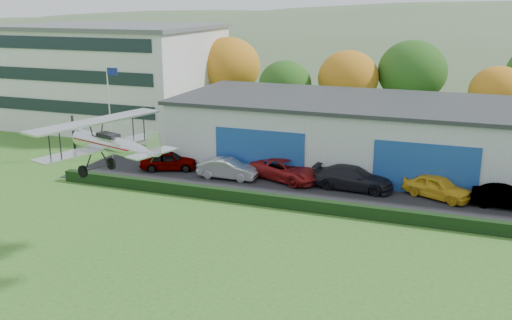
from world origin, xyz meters
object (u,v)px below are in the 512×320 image
(biplane, at_px, (110,142))
(hangar, at_px, (432,138))
(office_block, at_px, (115,75))
(car_3, at_px, (353,178))
(flagpole, at_px, (110,104))
(car_4, at_px, (437,187))
(car_0, at_px, (168,160))
(car_1, at_px, (228,169))
(car_5, at_px, (506,197))
(car_2, at_px, (286,170))

(biplane, bearing_deg, hangar, 76.19)
(office_block, bearing_deg, car_3, -25.84)
(flagpole, height_order, car_4, flagpole)
(hangar, height_order, car_4, hangar)
(car_0, xyz_separation_m, car_4, (20.15, 0.37, 0.03))
(hangar, distance_m, car_0, 20.52)
(flagpole, bearing_deg, car_4, -1.30)
(car_3, height_order, car_4, car_3)
(car_0, relative_size, biplane, 0.61)
(car_1, bearing_deg, car_3, -86.43)
(car_0, bearing_deg, car_3, -110.15)
(car_0, distance_m, car_4, 20.15)
(car_5, bearing_deg, flagpole, 89.76)
(car_5, bearing_deg, car_3, 89.74)
(flagpole, xyz_separation_m, biplane, (11.30, -16.60, 1.64))
(office_block, distance_m, car_4, 36.80)
(hangar, distance_m, office_block, 33.84)
(car_2, relative_size, biplane, 0.78)
(hangar, bearing_deg, biplane, -121.03)
(hangar, relative_size, office_block, 1.97)
(car_3, distance_m, biplane, 19.04)
(hangar, xyz_separation_m, car_2, (-9.79, -6.29, -1.82))
(car_2, xyz_separation_m, car_5, (14.97, -0.72, -0.09))
(car_0, bearing_deg, car_2, -107.31)
(car_1, bearing_deg, biplane, -179.35)
(car_3, relative_size, car_5, 1.32)
(car_5, distance_m, biplane, 25.04)
(car_0, distance_m, car_2, 9.46)
(car_5, xyz_separation_m, biplane, (-18.76, -15.57, 5.68))
(car_1, xyz_separation_m, car_2, (4.19, 1.09, 0.05))
(biplane, bearing_deg, car_3, 78.17)
(car_5, bearing_deg, hangar, 38.19)
(car_0, bearing_deg, office_block, 23.40)
(flagpole, height_order, car_5, flagpole)
(biplane, bearing_deg, car_1, 108.74)
(car_2, relative_size, car_3, 1.01)
(hangar, relative_size, car_2, 7.20)
(office_block, xyz_separation_m, car_3, (28.26, -13.68, -4.35))
(car_1, xyz_separation_m, biplane, (0.40, -15.20, 5.64))
(office_block, xyz_separation_m, car_2, (23.21, -13.31, -4.38))
(car_3, relative_size, biplane, 0.77)
(hangar, distance_m, flagpole, 25.68)
(office_block, xyz_separation_m, biplane, (19.42, -29.60, 1.21))
(car_3, xyz_separation_m, car_5, (9.92, -0.34, -0.11))
(hangar, xyz_separation_m, car_3, (-4.74, -6.66, -1.80))
(car_4, distance_m, car_5, 4.28)
(car_3, bearing_deg, car_2, 88.71)
(flagpole, distance_m, car_2, 15.60)
(car_0, distance_m, car_3, 14.49)
(hangar, height_order, flagpole, flagpole)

